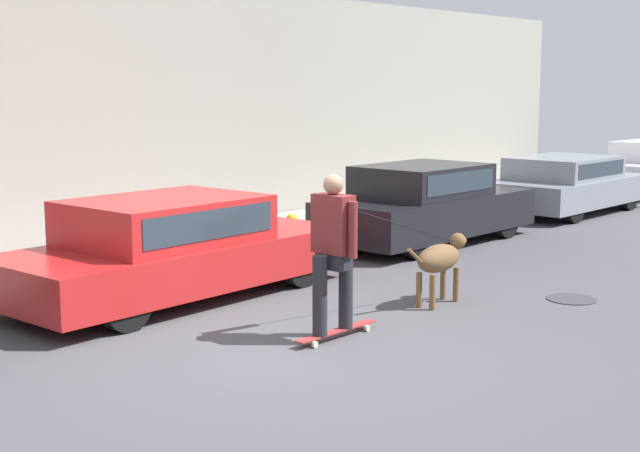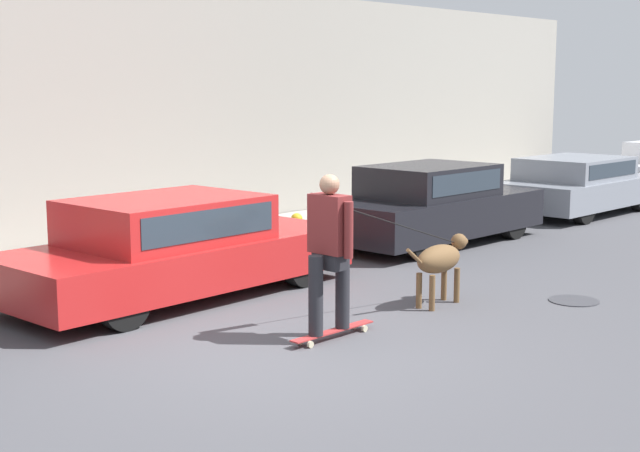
% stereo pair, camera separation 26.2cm
% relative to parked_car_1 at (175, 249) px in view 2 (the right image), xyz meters
% --- Properties ---
extents(ground_plane, '(36.00, 36.00, 0.00)m').
position_rel_parked_car_1_xyz_m(ground_plane, '(-0.60, -2.47, -0.60)').
color(ground_plane, '#47474C').
extents(sidewalk_curb, '(30.00, 2.59, 0.15)m').
position_rel_parked_car_1_xyz_m(sidewalk_curb, '(-0.60, 2.30, -0.53)').
color(sidewalk_curb, '#A39E93').
rests_on(sidewalk_curb, ground_plane).
extents(parked_car_1, '(4.59, 2.00, 1.25)m').
position_rel_parked_car_1_xyz_m(parked_car_1, '(0.00, 0.00, 0.00)').
color(parked_car_1, black).
rests_on(parked_car_1, ground_plane).
extents(parked_car_2, '(4.14, 1.70, 1.31)m').
position_rel_parked_car_1_xyz_m(parked_car_2, '(5.24, 0.00, 0.03)').
color(parked_car_2, black).
rests_on(parked_car_2, ground_plane).
extents(parked_car_3, '(3.94, 1.80, 1.16)m').
position_rel_parked_car_1_xyz_m(parked_car_3, '(10.09, 0.00, -0.02)').
color(parked_car_3, black).
rests_on(parked_car_3, ground_plane).
extents(dog, '(1.25, 0.38, 0.81)m').
position_rel_parked_car_1_xyz_m(dog, '(1.94, -2.60, -0.05)').
color(dog, brown).
rests_on(dog, ground_plane).
extents(skateboarder, '(2.91, 0.62, 1.71)m').
position_rel_parked_car_1_xyz_m(skateboarder, '(-0.03, -2.67, 0.37)').
color(skateboarder, beige).
rests_on(skateboarder, ground_plane).
extents(manhole_cover, '(0.60, 0.60, 0.01)m').
position_rel_parked_car_1_xyz_m(manhole_cover, '(3.22, -3.67, -0.60)').
color(manhole_cover, '#38383D').
rests_on(manhole_cover, ground_plane).
extents(fire_hydrant, '(0.18, 0.18, 0.68)m').
position_rel_parked_car_1_xyz_m(fire_hydrant, '(2.84, 0.76, -0.24)').
color(fire_hydrant, gold).
rests_on(fire_hydrant, ground_plane).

